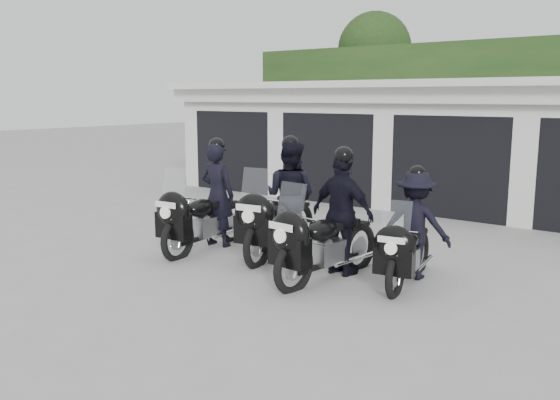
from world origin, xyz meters
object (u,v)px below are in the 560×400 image
Objects in this scene: police_bike_d at (412,231)px; police_bike_b at (284,203)px; police_bike_a at (206,205)px; police_bike_c at (334,221)px.

police_bike_b is at bearing 167.88° from police_bike_d.
police_bike_d is at bearing 2.61° from police_bike_a.
police_bike_a is 1.16× the size of police_bike_d.
police_bike_b is at bearing 21.13° from police_bike_a.
police_bike_d is (0.97, 0.53, -0.11)m from police_bike_c.
police_bike_a is 1.36m from police_bike_b.
police_bike_b is 1.19× the size of police_bike_d.
police_bike_c is (2.60, -0.04, 0.05)m from police_bike_a.
police_bike_c is at bearing -6.04° from police_bike_a.
police_bike_a is at bearing -162.70° from police_bike_b.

